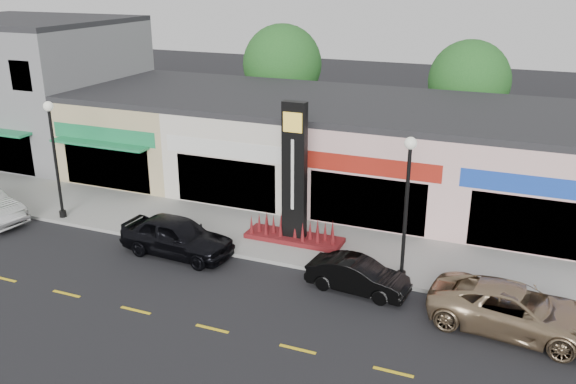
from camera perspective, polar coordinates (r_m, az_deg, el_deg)
name	(u,v)px	position (r m, az deg, el deg)	size (l,w,h in m)	color
ground	(182,273)	(24.13, -9.89, -7.47)	(120.00, 120.00, 0.00)	black
sidewalk	(233,230)	(27.48, -5.12, -3.52)	(52.00, 4.30, 0.15)	gray
curb	(209,250)	(25.69, -7.43, -5.36)	(52.00, 0.20, 0.15)	gray
building_grey_2story	(30,86)	(42.44, -23.01, 9.13)	(12.00, 10.95, 8.30)	slate
shop_beige	(159,127)	(36.75, -12.00, 6.01)	(7.00, 10.85, 4.80)	tan
shop_cream	(267,138)	(33.40, -1.94, 5.05)	(7.00, 10.01, 4.80)	beige
shop_pink_w	(394,152)	(31.28, 9.87, 3.72)	(7.00, 10.01, 4.80)	beige
shop_pink_e	(542,168)	(30.64, 22.71, 2.09)	(7.00, 10.01, 4.80)	beige
tree_rear_west	(282,64)	(41.04, -0.54, 11.89)	(5.20, 5.20, 7.83)	#382619
tree_rear_mid	(469,81)	(38.11, 16.59, 9.94)	(4.80, 4.80, 7.29)	#382619
lamp_west_near	(54,148)	(29.44, -21.05, 3.83)	(0.44, 0.44, 5.47)	black
lamp_east_near	(407,195)	(22.10, 11.07, -0.31)	(0.44, 0.44, 5.47)	black
pylon_sign	(294,193)	(25.36, 0.60, -0.14)	(4.20, 1.30, 6.00)	#5A0F1B
car_black_sedan	(177,236)	(25.32, -10.34, -4.08)	(4.80, 1.93, 1.64)	black
car_black_conv	(358,276)	(22.40, 6.55, -7.78)	(3.73, 1.30, 1.23)	black
car_gold_suv	(515,309)	(21.24, 20.45, -10.26)	(5.42, 2.50, 1.51)	#9E8464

